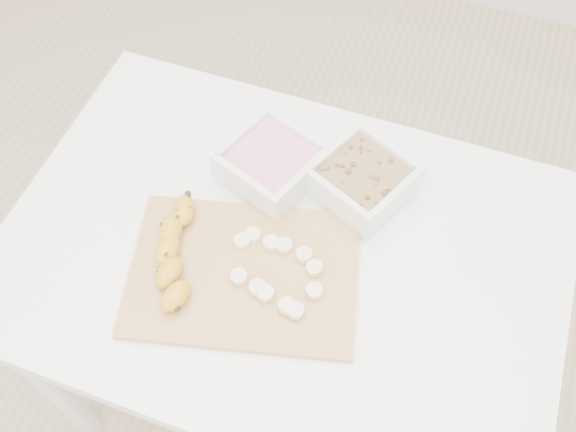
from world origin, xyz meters
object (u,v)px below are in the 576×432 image
(bowl_granola, at_px, (362,180))
(banana, at_px, (175,254))
(cutting_board, at_px, (243,273))
(table, at_px, (283,272))
(bowl_yogurt, at_px, (271,164))

(bowl_granola, height_order, banana, bowl_granola)
(cutting_board, bearing_deg, banana, -171.57)
(table, height_order, bowl_granola, bowl_granola)
(bowl_granola, bearing_deg, bowl_yogurt, -172.71)
(table, distance_m, banana, 0.23)
(bowl_yogurt, height_order, banana, bowl_yogurt)
(bowl_yogurt, bearing_deg, banana, -110.42)
(bowl_yogurt, relative_size, cutting_board, 0.53)
(bowl_yogurt, height_order, cutting_board, bowl_yogurt)
(bowl_granola, distance_m, banana, 0.36)
(bowl_yogurt, distance_m, cutting_board, 0.22)
(table, bearing_deg, banana, -149.99)
(bowl_yogurt, bearing_deg, bowl_granola, 7.29)
(table, height_order, bowl_yogurt, bowl_yogurt)
(bowl_yogurt, xyz_separation_m, banana, (-0.09, -0.23, -0.00))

